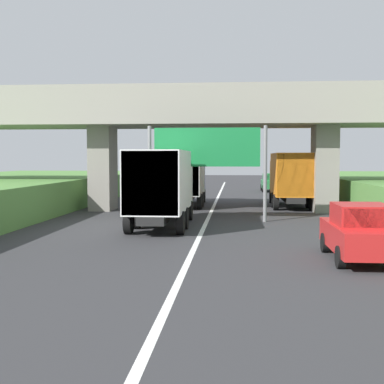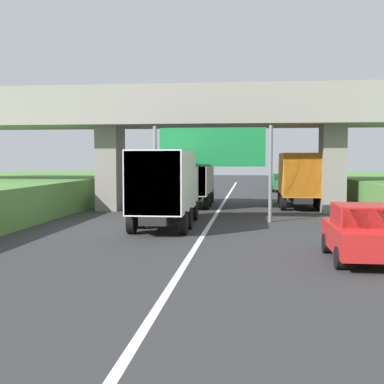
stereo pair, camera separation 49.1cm
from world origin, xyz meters
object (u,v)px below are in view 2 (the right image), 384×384
at_px(truck_white, 166,184).
at_px(car_green, 282,183).
at_px(car_red, 361,233).
at_px(truck_blue, 193,176).
at_px(overhead_highway_sign, 212,152).
at_px(truck_orange, 298,177).

height_order(truck_white, car_green, truck_white).
bearing_deg(car_red, truck_blue, 111.51).
height_order(overhead_highway_sign, truck_white, overhead_highway_sign).
bearing_deg(car_green, overhead_highway_sign, -101.21).
distance_m(truck_white, truck_orange, 12.54).
bearing_deg(truck_orange, truck_blue, 178.81).
xyz_separation_m(truck_orange, car_green, (-0.11, 16.05, -1.08)).
relative_size(truck_orange, car_red, 1.78).
bearing_deg(truck_blue, truck_orange, -1.19).
relative_size(overhead_highway_sign, truck_orange, 0.81).
bearing_deg(truck_white, truck_blue, 89.83).
distance_m(overhead_highway_sign, truck_blue, 8.59).
bearing_deg(truck_blue, car_red, -68.49).
bearing_deg(truck_white, car_red, -45.33).
xyz_separation_m(truck_blue, car_green, (6.64, 15.91, -1.08)).
xyz_separation_m(truck_white, truck_blue, (0.03, 10.69, 0.00)).
xyz_separation_m(truck_white, truck_orange, (6.78, 10.55, 0.00)).
distance_m(truck_white, car_red, 10.10).
distance_m(truck_white, truck_blue, 10.69).
bearing_deg(overhead_highway_sign, car_red, -61.57).
height_order(car_red, car_green, same).
height_order(truck_white, car_red, truck_white).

